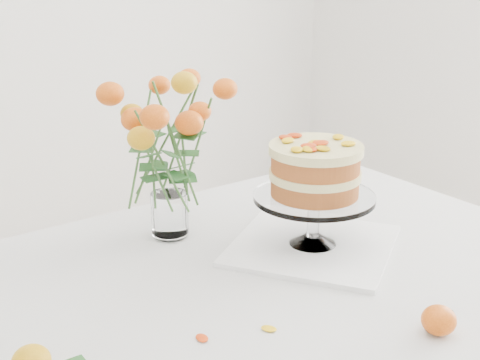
% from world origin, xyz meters
% --- Properties ---
extents(table, '(1.43, 0.93, 0.76)m').
position_xyz_m(table, '(0.00, 0.00, 0.67)').
color(table, tan).
rests_on(table, ground).
extents(napkin, '(0.42, 0.42, 0.01)m').
position_xyz_m(napkin, '(0.24, 0.05, 0.76)').
color(napkin, white).
rests_on(napkin, table).
extents(cake_stand, '(0.24, 0.24, 0.22)m').
position_xyz_m(cake_stand, '(0.24, 0.05, 0.91)').
color(cake_stand, white).
rests_on(cake_stand, napkin).
extents(rose_vase, '(0.26, 0.26, 0.38)m').
position_xyz_m(rose_vase, '(0.04, 0.27, 0.98)').
color(rose_vase, white).
rests_on(rose_vase, table).
extents(loose_rose_far, '(0.10, 0.05, 0.05)m').
position_xyz_m(loose_rose_far, '(0.19, -0.30, 0.78)').
color(loose_rose_far, '#C24709').
rests_on(loose_rose_far, table).
extents(stray_petal_a, '(0.03, 0.02, 0.00)m').
position_xyz_m(stray_petal_a, '(-0.12, -0.10, 0.76)').
color(stray_petal_a, yellow).
rests_on(stray_petal_a, table).
extents(stray_petal_b, '(0.03, 0.02, 0.00)m').
position_xyz_m(stray_petal_b, '(-0.02, -0.14, 0.76)').
color(stray_petal_b, yellow).
rests_on(stray_petal_b, table).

